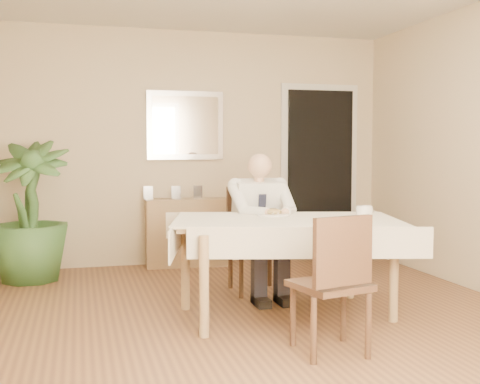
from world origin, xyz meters
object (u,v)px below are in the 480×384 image
object	(u,v)px
dining_table	(286,230)
sideboard	(189,232)
potted_palm	(29,211)
coffee_mug	(364,212)
seated_man	(263,218)
chair_near	(335,277)
chair_far	(253,232)

from	to	relation	value
dining_table	sideboard	world-z (taller)	dining_table
dining_table	potted_palm	size ratio (longest dim) A/B	1.43
coffee_mug	seated_man	bearing A→B (deg)	126.39
potted_palm	coffee_mug	bearing A→B (deg)	-37.76
dining_table	seated_man	distance (m)	0.59
dining_table	sideboard	size ratio (longest dim) A/B	2.11
dining_table	coffee_mug	size ratio (longest dim) A/B	15.23
chair_near	dining_table	bearing A→B (deg)	75.17
sideboard	chair_near	bearing A→B (deg)	-80.85
chair_far	chair_near	world-z (taller)	chair_far
dining_table	sideboard	bearing A→B (deg)	113.87
coffee_mug	potted_palm	xyz separation A→B (m)	(-2.57, 1.99, -0.12)
chair_far	seated_man	distance (m)	0.33
chair_near	sideboard	size ratio (longest dim) A/B	0.96
chair_far	seated_man	size ratio (longest dim) A/B	0.76
chair_far	seated_man	world-z (taller)	seated_man
chair_far	chair_near	xyz separation A→B (m)	(-0.01, -1.84, -0.04)
seated_man	coffee_mug	xyz separation A→B (m)	(0.57, -0.77, 0.11)
coffee_mug	chair_far	bearing A→B (deg)	118.13
potted_palm	chair_far	bearing A→B (deg)	-24.84
chair_near	sideboard	xyz separation A→B (m)	(-0.36, 3.12, -0.13)
seated_man	coffee_mug	bearing A→B (deg)	-53.61
dining_table	chair_far	distance (m)	0.90
dining_table	coffee_mug	bearing A→B (deg)	-3.26
coffee_mug	potted_palm	bearing A→B (deg)	142.24
seated_man	sideboard	distance (m)	1.65
sideboard	coffee_mug	bearing A→B (deg)	-65.55
dining_table	seated_man	world-z (taller)	seated_man
dining_table	chair_near	bearing A→B (deg)	-76.68
potted_palm	dining_table	bearing A→B (deg)	-42.15
chair_near	seated_man	xyz separation A→B (m)	(0.01, 1.55, 0.19)
chair_near	potted_palm	world-z (taller)	potted_palm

